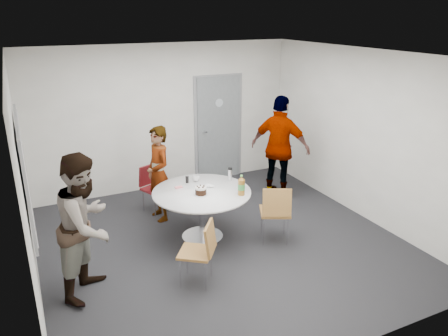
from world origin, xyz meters
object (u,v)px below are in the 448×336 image
chair_near_right (276,209)px  person_main (159,174)px  person_left (86,225)px  chair_far (152,184)px  whiteboard (25,171)px  person_right (280,148)px  door (218,129)px  chair_near_left (202,247)px  table (204,198)px

chair_near_right → person_main: size_ratio=0.58×
person_main → person_left: 2.05m
chair_far → person_left: (-1.34, -1.88, 0.40)m
whiteboard → person_right: size_ratio=1.02×
door → person_right: 1.49m
whiteboard → person_main: 2.25m
chair_near_right → chair_near_left: bearing=-134.9°
whiteboard → person_main: size_ratio=1.22×
whiteboard → chair_near_right: 3.34m
door → whiteboard: size_ratio=1.12×
chair_near_left → person_main: bearing=33.6°
chair_near_right → person_right: bearing=81.7°
chair_near_left → person_left: (-1.27, 0.45, 0.38)m
person_right → person_left: bearing=75.4°
door → chair_near_left: 3.76m
table → chair_near_left: table is taller
person_left → person_right: 3.88m
door → chair_near_left: size_ratio=2.56×
whiteboard → person_left: 0.97m
door → table: bearing=-119.8°
whiteboard → chair_near_left: bearing=-28.9°
chair_near_left → person_main: size_ratio=0.53×
person_main → table: bearing=17.8°
table → chair_near_left: size_ratio=1.74×
whiteboard → table: (2.30, 0.08, -0.80)m
whiteboard → chair_far: bearing=35.1°
door → person_left: size_ratio=1.21×
person_left → person_right: bearing=-32.2°
door → person_main: size_ratio=1.37×
table → chair_near_right: (0.87, -0.60, -0.10)m
chair_near_right → chair_far: (-1.28, 1.85, -0.06)m
table → person_right: person_right is taller
person_right → chair_far: bearing=42.7°
table → door: bearing=60.2°
table → person_main: person_main is taller
door → person_left: (-3.01, -2.83, -0.15)m
chair_far → person_main: 0.46m
table → chair_near_left: (-0.48, -1.08, -0.15)m
person_main → person_left: size_ratio=0.88×
whiteboard → chair_near_left: size_ratio=2.30×
person_right → chair_near_left: bearing=92.7°
door → person_right: bearing=-67.0°
chair_far → person_right: bearing=147.4°
whiteboard → person_main: bearing=27.3°
chair_near_left → person_right: (2.32, 1.92, 0.43)m
table → person_right: 2.04m
chair_near_left → table: bearing=12.1°
person_main → door: bearing=122.5°
door → chair_near_right: (-0.39, -2.81, -0.48)m
chair_far → person_main: bearing=70.3°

